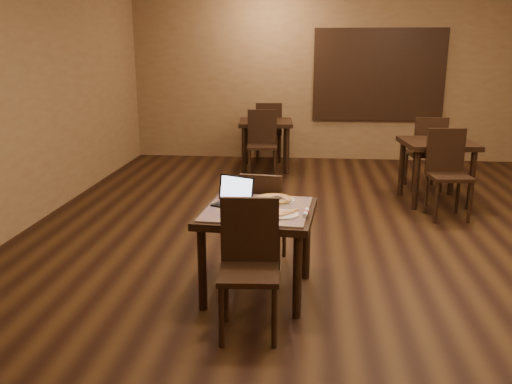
# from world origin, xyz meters

# --- Properties ---
(ground) EXTENTS (10.00, 10.00, 0.00)m
(ground) POSITION_xyz_m (0.00, 0.00, 0.00)
(ground) COLOR black
(ground) RESTS_ON ground
(wall_back) EXTENTS (8.00, 0.02, 3.00)m
(wall_back) POSITION_xyz_m (0.00, 5.00, 1.50)
(wall_back) COLOR olive
(wall_back) RESTS_ON ground
(mural) EXTENTS (2.34, 0.05, 1.64)m
(mural) POSITION_xyz_m (0.50, 4.96, 1.55)
(mural) COLOR #22507F
(mural) RESTS_ON wall_back
(tiled_table) EXTENTS (1.00, 1.00, 0.76)m
(tiled_table) POSITION_xyz_m (-1.16, -0.86, 0.66)
(tiled_table) COLOR black
(tiled_table) RESTS_ON ground
(chair_main_near) EXTENTS (0.46, 0.46, 1.00)m
(chair_main_near) POSITION_xyz_m (-1.16, -1.48, 0.56)
(chair_main_near) COLOR black
(chair_main_near) RESTS_ON ground
(chair_main_far) EXTENTS (0.45, 0.45, 0.92)m
(chair_main_far) POSITION_xyz_m (-1.17, -0.24, 0.52)
(chair_main_far) COLOR black
(chair_main_far) RESTS_ON ground
(laptop) EXTENTS (0.40, 0.39, 0.23)m
(laptop) POSITION_xyz_m (-1.36, -0.76, 0.82)
(laptop) COLOR black
(laptop) RESTS_ON tiled_table
(plate) EXTENTS (0.25, 0.25, 0.01)m
(plate) POSITION_xyz_m (-0.94, -1.04, 0.77)
(plate) COLOR white
(plate) RESTS_ON tiled_table
(pizza_slice) EXTENTS (0.29, 0.29, 0.02)m
(pizza_slice) POSITION_xyz_m (-0.94, -1.04, 0.79)
(pizza_slice) COLOR beige
(pizza_slice) RESTS_ON plate
(pizza_pan) EXTENTS (0.37, 0.37, 0.01)m
(pizza_pan) POSITION_xyz_m (-1.04, -0.62, 0.77)
(pizza_pan) COLOR silver
(pizza_pan) RESTS_ON tiled_table
(pizza_whole) EXTENTS (0.31, 0.31, 0.02)m
(pizza_whole) POSITION_xyz_m (-1.04, -0.62, 0.78)
(pizza_whole) COLOR beige
(pizza_whole) RESTS_ON pizza_pan
(spatula) EXTENTS (0.25, 0.27, 0.01)m
(spatula) POSITION_xyz_m (-1.02, -0.64, 0.79)
(spatula) COLOR silver
(spatula) RESTS_ON pizza_whole
(napkin_roll) EXTENTS (0.05, 0.17, 0.04)m
(napkin_roll) POSITION_xyz_m (-0.76, -1.00, 0.78)
(napkin_roll) COLOR white
(napkin_roll) RESTS_ON tiled_table
(other_table_a) EXTENTS (0.98, 0.98, 0.84)m
(other_table_a) POSITION_xyz_m (0.97, 2.17, 0.70)
(other_table_a) COLOR black
(other_table_a) RESTS_ON ground
(other_table_a_chair_near) EXTENTS (0.51, 0.51, 1.09)m
(other_table_a_chair_near) POSITION_xyz_m (0.97, 1.54, 0.61)
(other_table_a_chair_near) COLOR black
(other_table_a_chair_near) RESTS_ON ground
(other_table_a_chair_far) EXTENTS (0.51, 0.51, 1.09)m
(other_table_a_chair_far) POSITION_xyz_m (0.98, 2.81, 0.61)
(other_table_a_chair_far) COLOR black
(other_table_a_chair_far) RESTS_ON ground
(other_table_b) EXTENTS (0.96, 0.96, 0.83)m
(other_table_b) POSITION_xyz_m (-1.47, 4.00, 0.69)
(other_table_b) COLOR black
(other_table_b) RESTS_ON ground
(other_table_b_chair_near) EXTENTS (0.50, 0.50, 1.08)m
(other_table_b_chair_near) POSITION_xyz_m (-1.47, 3.37, 0.61)
(other_table_b_chair_near) COLOR black
(other_table_b_chair_near) RESTS_ON ground
(other_table_b_chair_far) EXTENTS (0.50, 0.50, 1.08)m
(other_table_b_chair_far) POSITION_xyz_m (-1.46, 4.63, 0.61)
(other_table_b_chair_far) COLOR black
(other_table_b_chair_far) RESTS_ON ground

